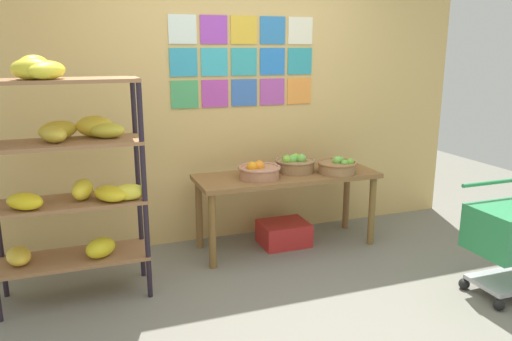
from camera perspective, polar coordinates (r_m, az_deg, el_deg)
name	(u,v)px	position (r m, az deg, el deg)	size (l,w,h in m)	color
ground	(305,314)	(3.48, 5.65, -16.14)	(9.12, 9.12, 0.00)	slate
back_wall_with_art	(232,91)	(4.51, -2.77, 9.09)	(4.62, 0.07, 2.71)	tan
banana_shelf_unit	(68,160)	(3.55, -20.84, 1.13)	(1.01, 0.51, 1.70)	black
display_table	(287,184)	(4.35, 3.56, -1.51)	(1.60, 0.57, 0.67)	brown
fruit_basket_left	(259,171)	(4.18, 0.34, -0.01)	(0.36, 0.36, 0.15)	tan
fruit_basket_centre	(295,164)	(4.40, 4.52, 0.75)	(0.36, 0.36, 0.17)	olive
fruit_basket_right	(338,166)	(4.40, 9.37, 0.52)	(0.35, 0.35, 0.15)	olive
produce_crate_under_table	(284,233)	(4.53, 3.21, -7.22)	(0.43, 0.34, 0.21)	red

